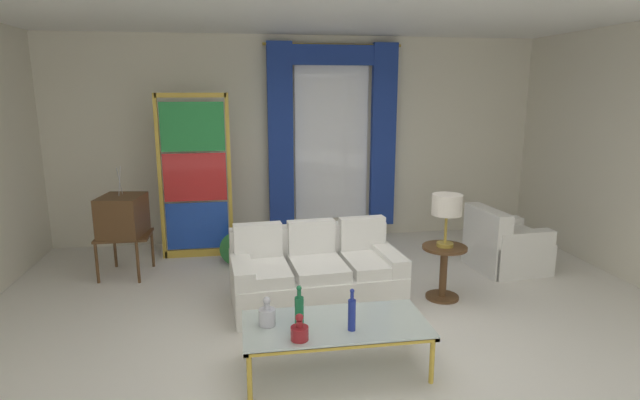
# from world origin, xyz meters

# --- Properties ---
(ground_plane) EXTENTS (16.00, 16.00, 0.00)m
(ground_plane) POSITION_xyz_m (0.00, 0.00, 0.00)
(ground_plane) COLOR white
(wall_rear) EXTENTS (8.00, 0.12, 3.00)m
(wall_rear) POSITION_xyz_m (0.00, 3.06, 1.50)
(wall_rear) COLOR silver
(wall_rear) RESTS_ON ground
(ceiling_slab) EXTENTS (8.00, 7.60, 0.04)m
(ceiling_slab) POSITION_xyz_m (0.00, 0.80, 3.02)
(ceiling_slab) COLOR white
(curtained_window) EXTENTS (2.00, 0.17, 2.70)m
(curtained_window) POSITION_xyz_m (0.47, 2.89, 1.74)
(curtained_window) COLOR white
(curtained_window) RESTS_ON ground
(couch_white_long) EXTENTS (1.82, 1.04, 0.86)m
(couch_white_long) POSITION_xyz_m (-0.15, 0.58, 0.30)
(couch_white_long) COLOR white
(couch_white_long) RESTS_ON ground
(coffee_table) EXTENTS (1.48, 0.71, 0.41)m
(coffee_table) POSITION_xyz_m (-0.19, -0.79, 0.38)
(coffee_table) COLOR silver
(coffee_table) RESTS_ON ground
(bottle_blue_decanter) EXTENTS (0.07, 0.07, 0.34)m
(bottle_blue_decanter) POSITION_xyz_m (-0.48, -0.79, 0.55)
(bottle_blue_decanter) COLOR #196B3D
(bottle_blue_decanter) RESTS_ON coffee_table
(bottle_crystal_tall) EXTENTS (0.13, 0.13, 0.24)m
(bottle_crystal_tall) POSITION_xyz_m (-0.73, -0.74, 0.49)
(bottle_crystal_tall) COLOR silver
(bottle_crystal_tall) RESTS_ON coffee_table
(bottle_amber_squat) EXTENTS (0.06, 0.06, 0.34)m
(bottle_amber_squat) POSITION_xyz_m (-0.09, -0.93, 0.55)
(bottle_amber_squat) COLOR navy
(bottle_amber_squat) RESTS_ON coffee_table
(bottle_ruby_flask) EXTENTS (0.14, 0.14, 0.21)m
(bottle_ruby_flask) POSITION_xyz_m (-0.51, -1.02, 0.48)
(bottle_ruby_flask) COLOR maroon
(bottle_ruby_flask) RESTS_ON coffee_table
(vintage_tv) EXTENTS (0.62, 0.66, 1.35)m
(vintage_tv) POSITION_xyz_m (-2.33, 1.75, 0.73)
(vintage_tv) COLOR brown
(vintage_tv) RESTS_ON ground
(armchair_white) EXTENTS (0.88, 0.87, 0.80)m
(armchair_white) POSITION_xyz_m (2.36, 1.20, 0.29)
(armchair_white) COLOR white
(armchair_white) RESTS_ON ground
(stained_glass_divider) EXTENTS (0.95, 0.05, 2.20)m
(stained_glass_divider) POSITION_xyz_m (-1.50, 2.33, 1.06)
(stained_glass_divider) COLOR gold
(stained_glass_divider) RESTS_ON ground
(peacock_figurine) EXTENTS (0.44, 0.60, 0.50)m
(peacock_figurine) POSITION_xyz_m (-0.98, 1.83, 0.22)
(peacock_figurine) COLOR beige
(peacock_figurine) RESTS_ON ground
(round_side_table) EXTENTS (0.48, 0.48, 0.59)m
(round_side_table) POSITION_xyz_m (1.24, 0.44, 0.36)
(round_side_table) COLOR brown
(round_side_table) RESTS_ON ground
(table_lamp_brass) EXTENTS (0.32, 0.32, 0.57)m
(table_lamp_brass) POSITION_xyz_m (1.24, 0.44, 1.03)
(table_lamp_brass) COLOR #B29338
(table_lamp_brass) RESTS_ON round_side_table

